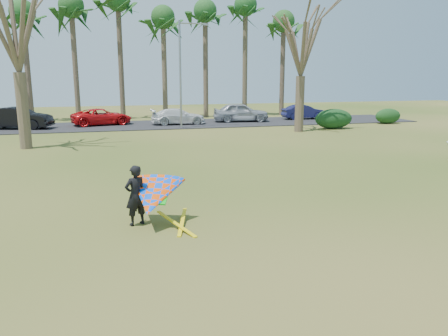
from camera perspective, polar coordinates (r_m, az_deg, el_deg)
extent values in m
plane|color=#254910|center=(12.51, 2.41, -6.78)|extent=(100.00, 100.00, 0.00)
cube|color=black|center=(36.68, -9.47, 5.59)|extent=(46.00, 7.00, 0.06)
cylinder|color=#49382B|center=(42.77, -24.28, 11.61)|extent=(0.48, 0.48, 9.00)
ellipsoid|color=#1C4819|center=(43.09, -24.85, 17.98)|extent=(4.84, 4.84, 3.08)
cylinder|color=#493A2B|center=(42.36, -18.85, 12.49)|extent=(0.48, 0.48, 9.70)
ellipsoid|color=#174318|center=(42.78, -19.35, 19.39)|extent=(4.84, 4.84, 3.08)
cylinder|color=#49392C|center=(42.33, -13.34, 13.28)|extent=(0.48, 0.48, 10.40)
cylinder|color=#4D3F2E|center=(42.66, -7.79, 12.53)|extent=(0.48, 0.48, 9.00)
ellipsoid|color=#1D4D1B|center=(42.98, -7.98, 18.94)|extent=(4.84, 4.84, 3.08)
cylinder|color=brown|center=(43.37, -2.42, 13.08)|extent=(0.48, 0.48, 9.70)
ellipsoid|color=#19481C|center=(43.77, -2.48, 19.84)|extent=(4.84, 4.84, 3.08)
cylinder|color=#493D2C|center=(44.43, 2.76, 13.50)|extent=(0.48, 0.48, 10.40)
ellipsoid|color=#19481A|center=(44.92, 2.83, 20.53)|extent=(4.84, 4.84, 3.08)
cylinder|color=#48372B|center=(45.80, 7.63, 12.49)|extent=(0.48, 0.48, 9.00)
ellipsoid|color=#1E4C1B|center=(46.10, 7.81, 18.47)|extent=(4.84, 4.84, 3.08)
cylinder|color=brown|center=(26.72, -24.77, 6.78)|extent=(0.64, 0.64, 4.20)
cylinder|color=brown|center=(32.35, 9.84, 8.23)|extent=(0.64, 0.64, 3.99)
cylinder|color=gray|center=(33.75, -5.72, 11.90)|extent=(0.16, 0.16, 8.00)
cylinder|color=gray|center=(34.14, -4.12, 18.32)|extent=(2.00, 0.10, 0.10)
cube|color=gray|center=(34.35, -2.39, 18.22)|extent=(0.40, 0.18, 0.12)
ellipsoid|color=#133416|center=(34.70, 14.12, 6.25)|extent=(3.05, 1.38, 1.53)
ellipsoid|color=#143716|center=(39.82, 20.62, 6.37)|extent=(2.32, 1.09, 1.29)
imported|color=black|center=(36.64, -25.30, 5.92)|extent=(5.21, 2.91, 1.63)
imported|color=red|center=(37.17, -15.67, 6.46)|extent=(5.18, 3.31, 1.33)
imported|color=silver|center=(36.52, -6.00, 6.72)|extent=(4.44, 1.81, 1.29)
imported|color=#9A9FA7|center=(38.47, 2.22, 7.30)|extent=(5.01, 2.56, 1.63)
imported|color=#171846|center=(41.37, 10.36, 7.22)|extent=(4.04, 1.54, 1.31)
imported|color=black|center=(12.10, -11.49, -3.53)|extent=(0.72, 0.61, 1.67)
cone|color=#054EF4|center=(11.89, -9.25, -3.65)|extent=(2.13, 2.39, 2.02)
cube|color=#0CBF19|center=(11.84, -8.62, -3.95)|extent=(0.62, 0.60, 0.24)
cube|color=yellow|center=(11.88, -6.27, -7.81)|extent=(0.85, 1.66, 0.28)
cube|color=yellow|center=(12.10, -5.47, -7.42)|extent=(0.56, 1.76, 0.22)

